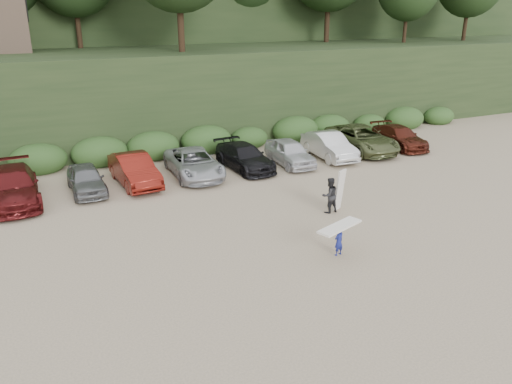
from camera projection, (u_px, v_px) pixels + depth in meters
ground at (303, 245)px, 19.50m from camera, size 120.00×120.00×0.00m
parked_cars at (173, 166)px, 26.76m from camera, size 33.87×6.22×1.62m
child_surfer at (339, 235)px, 18.40m from camera, size 2.09×1.20×1.21m
adult_surfer at (330, 195)px, 22.36m from camera, size 1.28×0.68×1.94m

